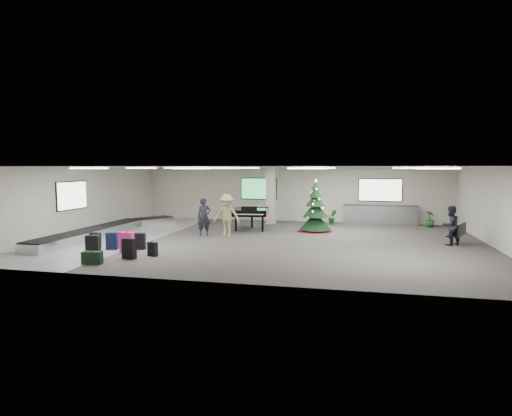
% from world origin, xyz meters
% --- Properties ---
extents(ground, '(18.00, 18.00, 0.00)m').
position_xyz_m(ground, '(0.00, 0.00, 0.00)').
color(ground, '#373432').
rests_on(ground, ground).
extents(room_envelope, '(18.02, 14.02, 3.21)m').
position_xyz_m(room_envelope, '(-0.38, 0.67, 2.33)').
color(room_envelope, '#BBB9AB').
rests_on(room_envelope, ground).
extents(baggage_carousel, '(2.28, 9.71, 0.43)m').
position_xyz_m(baggage_carousel, '(-7.84, -0.08, 0.21)').
color(baggage_carousel, silver).
rests_on(baggage_carousel, ground).
extents(service_counter, '(4.05, 0.65, 1.08)m').
position_xyz_m(service_counter, '(5.00, 6.65, 0.55)').
color(service_counter, silver).
rests_on(service_counter, ground).
extents(suitcase_0, '(0.51, 0.33, 0.76)m').
position_xyz_m(suitcase_0, '(-5.58, -4.56, 0.37)').
color(suitcase_0, black).
rests_on(suitcase_0, ground).
extents(suitcase_1, '(0.50, 0.32, 0.73)m').
position_xyz_m(suitcase_1, '(-4.07, -4.72, 0.36)').
color(suitcase_1, black).
rests_on(suitcase_1, ground).
extents(pink_suitcase, '(0.49, 0.28, 0.78)m').
position_xyz_m(pink_suitcase, '(-4.74, -3.68, 0.38)').
color(pink_suitcase, '#FB208C').
rests_on(pink_suitcase, ground).
extents(suitcase_3, '(0.46, 0.29, 0.66)m').
position_xyz_m(suitcase_3, '(-4.54, -3.09, 0.32)').
color(suitcase_3, black).
rests_on(suitcase_3, ground).
extents(navy_suitcase, '(0.47, 0.33, 0.68)m').
position_xyz_m(navy_suitcase, '(-5.55, -3.36, 0.33)').
color(navy_suitcase, black).
rests_on(navy_suitcase, ground).
extents(green_duffel, '(0.67, 0.43, 0.44)m').
position_xyz_m(green_duffel, '(-4.84, -5.74, 0.21)').
color(green_duffel, black).
rests_on(green_duffel, ground).
extents(suitcase_7, '(0.39, 0.28, 0.53)m').
position_xyz_m(suitcase_7, '(-3.47, -4.14, 0.25)').
color(suitcase_7, black).
rests_on(suitcase_7, ground).
extents(suitcase_8, '(0.43, 0.29, 0.61)m').
position_xyz_m(suitcase_8, '(-6.44, -3.10, 0.30)').
color(suitcase_8, black).
rests_on(suitcase_8, ground).
extents(christmas_tree, '(1.85, 1.85, 2.63)m').
position_xyz_m(christmas_tree, '(1.71, 3.12, 0.90)').
color(christmas_tree, maroon).
rests_on(christmas_tree, ground).
extents(grand_piano, '(1.98, 2.41, 1.25)m').
position_xyz_m(grand_piano, '(-1.59, 3.07, 0.89)').
color(grand_piano, black).
rests_on(grand_piano, ground).
extents(bench, '(1.01, 1.43, 0.87)m').
position_xyz_m(bench, '(7.80, 0.88, 0.49)').
color(bench, black).
rests_on(bench, ground).
extents(traveler_a, '(0.76, 0.68, 1.76)m').
position_xyz_m(traveler_a, '(-3.21, 0.60, 0.88)').
color(traveler_a, black).
rests_on(traveler_a, ground).
extents(traveler_b, '(1.27, 0.76, 1.93)m').
position_xyz_m(traveler_b, '(-2.17, 0.78, 0.97)').
color(traveler_b, '#988C5E').
rests_on(traveler_b, ground).
extents(traveler_bench, '(0.99, 0.94, 1.61)m').
position_xyz_m(traveler_bench, '(7.40, 0.52, 0.81)').
color(traveler_bench, black).
rests_on(traveler_bench, ground).
extents(potted_plant_left, '(0.55, 0.49, 0.84)m').
position_xyz_m(potted_plant_left, '(2.42, 5.91, 0.42)').
color(potted_plant_left, '#16471C').
rests_on(potted_plant_left, ground).
extents(potted_plant_right, '(0.68, 0.68, 0.87)m').
position_xyz_m(potted_plant_right, '(7.55, 6.03, 0.44)').
color(potted_plant_right, '#16471C').
rests_on(potted_plant_right, ground).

